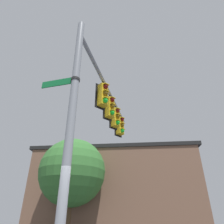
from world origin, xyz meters
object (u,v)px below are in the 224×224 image
(traffic_light_mid_outer, at_px, (116,117))
(traffic_light_arm_end, at_px, (120,126))
(traffic_light_mid_inner, at_px, (110,107))
(street_name_sign, at_px, (65,82))
(traffic_light_nearest_pole, at_px, (103,95))

(traffic_light_mid_outer, relative_size, traffic_light_arm_end, 1.00)
(traffic_light_mid_inner, relative_size, traffic_light_arm_end, 1.00)
(traffic_light_arm_end, height_order, street_name_sign, traffic_light_arm_end)
(traffic_light_mid_inner, relative_size, street_name_sign, 1.24)
(traffic_light_mid_inner, height_order, traffic_light_arm_end, same)
(traffic_light_nearest_pole, xyz_separation_m, traffic_light_mid_inner, (-0.96, -0.64, 0.00))
(traffic_light_mid_outer, relative_size, street_name_sign, 1.24)
(traffic_light_mid_inner, height_order, street_name_sign, traffic_light_mid_inner)
(traffic_light_mid_inner, height_order, traffic_light_mid_outer, same)
(traffic_light_nearest_pole, relative_size, traffic_light_arm_end, 1.00)
(traffic_light_nearest_pole, distance_m, traffic_light_mid_inner, 1.15)
(traffic_light_mid_inner, bearing_deg, traffic_light_mid_outer, -146.46)
(traffic_light_mid_outer, bearing_deg, street_name_sign, 29.48)
(traffic_light_mid_outer, xyz_separation_m, street_name_sign, (4.33, 2.45, -1.12))
(traffic_light_nearest_pole, distance_m, traffic_light_mid_outer, 2.31)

